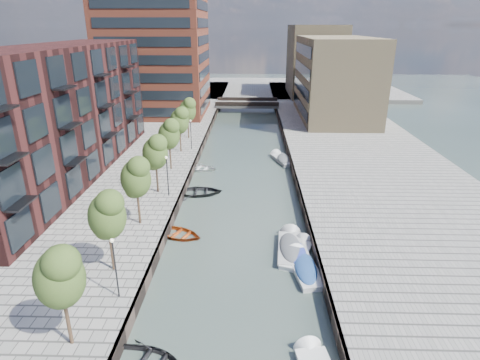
{
  "coord_description": "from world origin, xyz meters",
  "views": [
    {
      "loc": [
        1.05,
        -12.64,
        16.95
      ],
      "look_at": [
        0.0,
        22.05,
        3.5
      ],
      "focal_mm": 30.0,
      "sensor_mm": 36.0,
      "label": 1
    }
  ],
  "objects_px": {
    "motorboat_0": "(303,267)",
    "motorboat_3": "(298,253)",
    "tree_6": "(187,109)",
    "motorboat_4": "(282,159)",
    "tree_4": "(169,133)",
    "sloop_4": "(199,194)",
    "tree_3": "(155,151)",
    "tree_1": "(107,213)",
    "sloop_3": "(200,170)",
    "car": "(306,112)",
    "sloop_2": "(179,236)",
    "tree_2": "(136,176)",
    "tree_0": "(59,275)",
    "bridge": "(247,104)",
    "motorboat_1": "(290,247)",
    "tree_5": "(179,120)"
  },
  "relations": [
    {
      "from": "motorboat_0",
      "to": "motorboat_3",
      "type": "bearing_deg",
      "value": 95.24
    },
    {
      "from": "tree_6",
      "to": "motorboat_4",
      "type": "relative_size",
      "value": 1.1
    },
    {
      "from": "tree_4",
      "to": "tree_6",
      "type": "bearing_deg",
      "value": 90.0
    },
    {
      "from": "tree_6",
      "to": "sloop_4",
      "type": "xyz_separation_m",
      "value": [
        3.94,
        -19.3,
        -5.31
      ]
    },
    {
      "from": "tree_3",
      "to": "sloop_4",
      "type": "bearing_deg",
      "value": 23.31
    },
    {
      "from": "tree_1",
      "to": "tree_4",
      "type": "xyz_separation_m",
      "value": [
        0.0,
        21.0,
        0.0
      ]
    },
    {
      "from": "sloop_3",
      "to": "car",
      "type": "height_order",
      "value": "car"
    },
    {
      "from": "tree_3",
      "to": "sloop_2",
      "type": "xyz_separation_m",
      "value": [
        3.34,
        -7.44,
        -5.31
      ]
    },
    {
      "from": "motorboat_3",
      "to": "sloop_2",
      "type": "bearing_deg",
      "value": 164.75
    },
    {
      "from": "tree_2",
      "to": "car",
      "type": "bearing_deg",
      "value": 66.36
    },
    {
      "from": "sloop_4",
      "to": "tree_2",
      "type": "bearing_deg",
      "value": 150.59
    },
    {
      "from": "tree_0",
      "to": "sloop_3",
      "type": "height_order",
      "value": "tree_0"
    },
    {
      "from": "tree_0",
      "to": "sloop_4",
      "type": "distance_m",
      "value": 23.64
    },
    {
      "from": "bridge",
      "to": "tree_1",
      "type": "xyz_separation_m",
      "value": [
        -8.5,
        -61.0,
        3.92
      ]
    },
    {
      "from": "tree_2",
      "to": "motorboat_1",
      "type": "height_order",
      "value": "tree_2"
    },
    {
      "from": "motorboat_0",
      "to": "tree_6",
      "type": "bearing_deg",
      "value": 112.11
    },
    {
      "from": "tree_3",
      "to": "motorboat_3",
      "type": "distance_m",
      "value": 17.49
    },
    {
      "from": "tree_4",
      "to": "car",
      "type": "distance_m",
      "value": 37.1
    },
    {
      "from": "bridge",
      "to": "tree_3",
      "type": "relative_size",
      "value": 2.18
    },
    {
      "from": "tree_1",
      "to": "tree_4",
      "type": "distance_m",
      "value": 21.0
    },
    {
      "from": "sloop_2",
      "to": "car",
      "type": "relative_size",
      "value": 1.22
    },
    {
      "from": "sloop_4",
      "to": "motorboat_4",
      "type": "distance_m",
      "value": 15.24
    },
    {
      "from": "bridge",
      "to": "sloop_3",
      "type": "bearing_deg",
      "value": -98.2
    },
    {
      "from": "tree_1",
      "to": "tree_0",
      "type": "bearing_deg",
      "value": -90.0
    },
    {
      "from": "tree_5",
      "to": "car",
      "type": "relative_size",
      "value": 1.69
    },
    {
      "from": "bridge",
      "to": "motorboat_0",
      "type": "xyz_separation_m",
      "value": [
        4.98,
        -59.19,
        -1.18
      ]
    },
    {
      "from": "motorboat_3",
      "to": "sloop_3",
      "type": "bearing_deg",
      "value": 117.38
    },
    {
      "from": "motorboat_3",
      "to": "sloop_4",
      "type": "bearing_deg",
      "value": 128.29
    },
    {
      "from": "motorboat_0",
      "to": "motorboat_1",
      "type": "relative_size",
      "value": 0.94
    },
    {
      "from": "tree_2",
      "to": "motorboat_3",
      "type": "relative_size",
      "value": 1.19
    },
    {
      "from": "tree_6",
      "to": "tree_2",
      "type": "bearing_deg",
      "value": -90.0
    },
    {
      "from": "tree_3",
      "to": "tree_5",
      "type": "height_order",
      "value": "same"
    },
    {
      "from": "motorboat_1",
      "to": "tree_5",
      "type": "bearing_deg",
      "value": 118.72
    },
    {
      "from": "tree_0",
      "to": "tree_5",
      "type": "relative_size",
      "value": 1.0
    },
    {
      "from": "bridge",
      "to": "sloop_4",
      "type": "distance_m",
      "value": 45.55
    },
    {
      "from": "bridge",
      "to": "car",
      "type": "distance_m",
      "value": 14.32
    },
    {
      "from": "tree_3",
      "to": "motorboat_3",
      "type": "xyz_separation_m",
      "value": [
        13.29,
        -10.15,
        -5.12
      ]
    },
    {
      "from": "tree_1",
      "to": "motorboat_1",
      "type": "xyz_separation_m",
      "value": [
        12.76,
        4.71,
        -5.08
      ]
    },
    {
      "from": "sloop_2",
      "to": "motorboat_3",
      "type": "relative_size",
      "value": 0.87
    },
    {
      "from": "tree_1",
      "to": "motorboat_1",
      "type": "bearing_deg",
      "value": 20.26
    },
    {
      "from": "tree_2",
      "to": "motorboat_0",
      "type": "height_order",
      "value": "tree_2"
    },
    {
      "from": "sloop_4",
      "to": "motorboat_1",
      "type": "xyz_separation_m",
      "value": [
        8.82,
        -10.99,
        0.22
      ]
    },
    {
      "from": "motorboat_3",
      "to": "car",
      "type": "bearing_deg",
      "value": 82.36
    },
    {
      "from": "tree_1",
      "to": "motorboat_0",
      "type": "height_order",
      "value": "tree_1"
    },
    {
      "from": "sloop_3",
      "to": "motorboat_4",
      "type": "distance_m",
      "value": 11.24
    },
    {
      "from": "motorboat_4",
      "to": "car",
      "type": "distance_m",
      "value": 25.51
    },
    {
      "from": "bridge",
      "to": "motorboat_4",
      "type": "height_order",
      "value": "bridge"
    },
    {
      "from": "motorboat_1",
      "to": "sloop_2",
      "type": "bearing_deg",
      "value": 168.86
    },
    {
      "from": "bridge",
      "to": "sloop_2",
      "type": "xyz_separation_m",
      "value": [
        -5.16,
        -54.44,
        -1.39
      ]
    },
    {
      "from": "sloop_3",
      "to": "car",
      "type": "xyz_separation_m",
      "value": [
        16.68,
        28.64,
        1.6
      ]
    }
  ]
}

